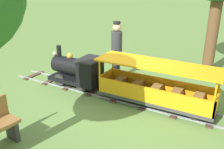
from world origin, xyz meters
TOP-DOWN VIEW (x-y plane):
  - ground_plane at (0.00, 0.00)m, footprint 60.00×60.00m
  - track at (0.00, 0.02)m, footprint 0.73×6.40m
  - locomotive at (0.00, 1.23)m, footprint 0.69×1.45m
  - passenger_car at (0.00, -0.88)m, footprint 0.79×2.70m
  - conductor_person at (1.07, 0.66)m, footprint 0.30×0.30m

SIDE VIEW (x-z plane):
  - ground_plane at x=0.00m, z-range 0.00..0.00m
  - track at x=0.00m, z-range 0.00..0.04m
  - passenger_car at x=0.00m, z-range -0.06..0.91m
  - locomotive at x=0.00m, z-range -0.03..0.99m
  - conductor_person at x=1.07m, z-range 0.15..1.77m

